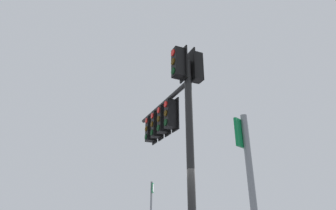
# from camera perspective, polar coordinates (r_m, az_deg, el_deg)

# --- Properties ---
(signal_mast_assembly) EXTENTS (1.92, 3.71, 5.97)m
(signal_mast_assembly) POSITION_cam_1_polar(r_m,az_deg,el_deg) (8.35, 0.91, -2.21)
(signal_mast_assembly) COLOR black
(signal_mast_assembly) RESTS_ON ground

